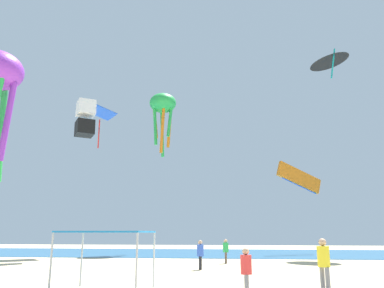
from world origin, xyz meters
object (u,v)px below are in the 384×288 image
person_leftmost (246,268)px  person_central (200,252)px  kite_parafoil_orange (299,178)px  kite_box_white (85,118)px  kite_octopus_green (163,106)px  person_near_tent (324,260)px  canopy_tent (108,234)px  kite_delta_black (328,59)px  kite_diamond_blue (100,114)px  person_rightmost (226,249)px

person_leftmost → person_central: size_ratio=0.95×
kite_parafoil_orange → kite_box_white: 23.09m
person_central → kite_octopus_green: (-6.13, 18.05, 15.34)m
person_near_tent → canopy_tent: bearing=75.1°
kite_delta_black → kite_diamond_blue: bearing=96.0°
person_central → kite_parafoil_orange: kite_parafoil_orange is taller
kite_parafoil_orange → person_central: bearing=-142.9°
kite_octopus_green → kite_parafoil_orange: 17.18m
person_leftmost → kite_diamond_blue: size_ratio=0.38×
kite_octopus_green → kite_box_white: size_ratio=2.23×
person_near_tent → kite_parafoil_orange: bearing=-29.5°
person_central → kite_parafoil_orange: size_ratio=0.33×
person_central → kite_octopus_green: kite_octopus_green is taller
canopy_tent → person_near_tent: canopy_tent is taller
person_central → kite_box_white: kite_box_white is taller
person_rightmost → kite_parafoil_orange: kite_parafoil_orange is taller
person_central → kite_octopus_green: bearing=-161.7°
person_central → kite_delta_black: (12.03, 15.50, 18.95)m
kite_box_white → person_leftmost: bearing=-87.0°
person_rightmost → kite_octopus_green: 21.44m
canopy_tent → kite_diamond_blue: 26.68m
person_central → kite_diamond_blue: size_ratio=0.40×
kite_parafoil_orange → kite_delta_black: kite_delta_black is taller
person_leftmost → person_rightmost: person_rightmost is taller
person_rightmost → person_near_tent: bearing=14.4°
person_central → kite_box_white: 17.48m
person_rightmost → kite_diamond_blue: (-12.99, 8.08, 13.10)m
canopy_tent → kite_parafoil_orange: 30.72m
kite_diamond_blue → person_rightmost: bearing=18.8°
person_rightmost → kite_parafoil_orange: size_ratio=0.33×
kite_octopus_green → kite_parafoil_orange: (14.93, 0.98, -8.44)m
kite_parafoil_orange → person_leftmost: bearing=-130.4°
person_central → kite_diamond_blue: kite_diamond_blue is taller
kite_octopus_green → kite_diamond_blue: 7.77m
kite_parafoil_orange → person_rightmost: bearing=-146.2°
person_rightmost → kite_octopus_green: size_ratio=0.23×
kite_delta_black → kite_box_white: bearing=108.5°
person_leftmost → kite_diamond_blue: kite_diamond_blue is taller
kite_octopus_green → kite_box_white: bearing=-97.7°
kite_parafoil_orange → kite_delta_black: bearing=-75.6°
person_leftmost → kite_diamond_blue: (-14.24, 22.60, 13.14)m
person_leftmost → kite_delta_black: kite_delta_black is taller
person_near_tent → person_central: bearing=12.4°
person_rightmost → kite_delta_black: size_ratio=0.40×
person_leftmost → kite_delta_black: bearing=-23.1°
kite_parafoil_orange → kite_diamond_blue: (-20.50, -5.91, 6.20)m
kite_octopus_green → kite_diamond_blue: (-5.57, -4.93, -2.24)m
canopy_tent → kite_box_white: 21.28m
kite_delta_black → kite_diamond_blue: kite_delta_black is taller
person_leftmost → kite_octopus_green: kite_octopus_green is taller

